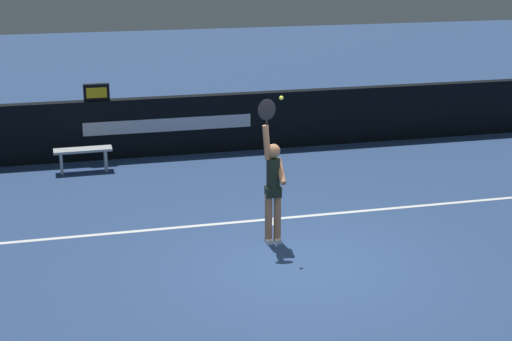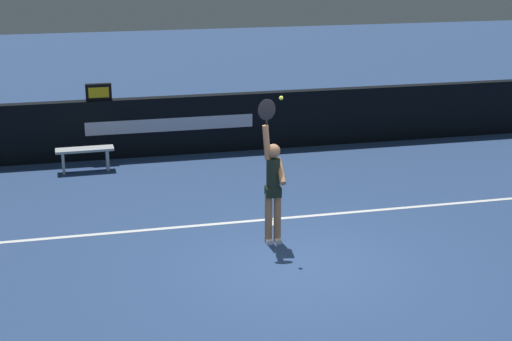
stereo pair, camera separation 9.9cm
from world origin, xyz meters
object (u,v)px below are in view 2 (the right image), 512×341
(tennis_player, at_px, (273,184))
(tennis_ball, at_px, (281,98))
(speed_display, at_px, (99,92))
(courtside_bench_near, at_px, (85,154))

(tennis_player, distance_m, tennis_ball, 1.46)
(speed_display, relative_size, tennis_ball, 8.68)
(tennis_ball, distance_m, courtside_bench_near, 6.11)
(speed_display, xyz_separation_m, courtside_bench_near, (-0.39, -0.89, -1.15))
(speed_display, bearing_deg, tennis_ball, -66.34)
(courtside_bench_near, bearing_deg, tennis_ball, -59.22)
(tennis_player, bearing_deg, speed_display, 113.73)
(speed_display, distance_m, tennis_ball, 6.42)
(tennis_player, xyz_separation_m, tennis_ball, (0.07, -0.18, 1.45))
(tennis_player, xyz_separation_m, courtside_bench_near, (-2.87, 4.75, -0.63))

